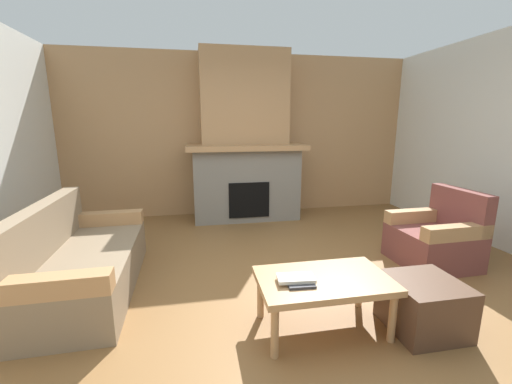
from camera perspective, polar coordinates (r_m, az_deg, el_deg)
ground at (r=3.17m, az=5.92°, el=-17.73°), size 9.00×9.00×0.00m
wall_back_wood_panel at (r=5.68m, az=-2.56°, el=9.92°), size 6.00×0.12×2.70m
fireplace at (r=5.32m, az=-1.96°, el=7.76°), size 1.90×0.82×2.70m
couch at (r=3.51m, az=-28.80°, el=-10.98°), size 0.88×1.82×0.85m
armchair at (r=4.20m, az=29.29°, el=-7.19°), size 0.78×0.78×0.85m
coffee_table at (r=2.59m, az=11.88°, el=-15.67°), size 1.00×0.60×0.43m
ottoman at (r=2.93m, az=27.55°, el=-17.32°), size 0.52×0.52×0.40m
book_stack_near_edge at (r=2.46m, az=7.34°, el=-15.11°), size 0.28×0.23×0.05m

